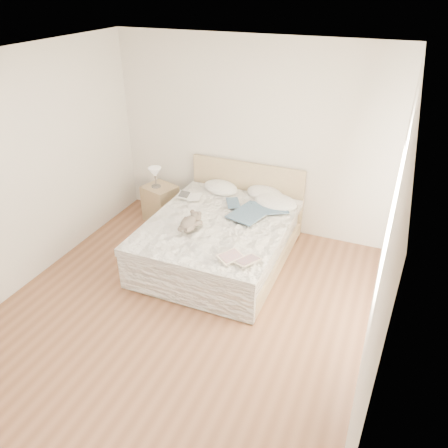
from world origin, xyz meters
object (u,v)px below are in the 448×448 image
Objects in this scene: bed at (221,238)px; teddy_bear at (189,227)px; childrens_book at (239,259)px; photo_book at (190,196)px; table_lamp at (155,173)px; nightstand at (161,203)px.

bed is 0.60m from teddy_bear.
teddy_bear is at bearing -174.29° from childrens_book.
photo_book and childrens_book have the same top height.
photo_book is 0.86× the size of childrens_book.
photo_book is (-0.63, 0.38, 0.32)m from bed.
teddy_bear reaches higher than childrens_book.
bed is 6.55× the size of teddy_bear.
teddy_bear is at bearing -44.16° from table_lamp.
bed reaches higher than table_lamp.
photo_book is (0.64, -0.25, 0.35)m from nightstand.
bed reaches higher than nightstand.
bed is 5.27× the size of childrens_book.
nightstand is 1.71× the size of teddy_bear.
table_lamp is at bearing 149.19° from photo_book.
teddy_bear is (0.39, -0.81, 0.02)m from photo_book.
bed is 1.03m from childrens_book.
table_lamp reaches higher than childrens_book.
table_lamp is at bearing 138.38° from teddy_bear.
teddy_bear reaches higher than photo_book.
photo_book is at bearing 165.69° from childrens_book.
bed is 3.83× the size of nightstand.
photo_book is 1.68m from childrens_book.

